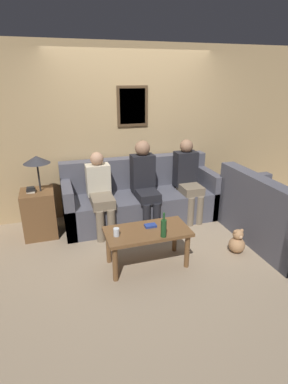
% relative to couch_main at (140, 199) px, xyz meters
% --- Properties ---
extents(ground_plane, '(16.00, 16.00, 0.00)m').
position_rel_couch_main_xyz_m(ground_plane, '(0.00, -0.50, -0.33)').
color(ground_plane, gray).
extents(wall_back, '(9.00, 0.08, 2.60)m').
position_rel_couch_main_xyz_m(wall_back, '(0.00, 0.44, 0.97)').
color(wall_back, tan).
rests_on(wall_back, ground_plane).
extents(couch_main, '(2.35, 0.83, 0.94)m').
position_rel_couch_main_xyz_m(couch_main, '(0.00, 0.00, 0.00)').
color(couch_main, '#4C4C56').
rests_on(couch_main, ground_plane).
extents(couch_side, '(0.83, 1.55, 0.94)m').
position_rel_couch_main_xyz_m(couch_side, '(1.49, -1.20, 0.00)').
color(couch_side, '#4C4C56').
rests_on(couch_side, ground_plane).
extents(coffee_table, '(0.98, 0.49, 0.47)m').
position_rel_couch_main_xyz_m(coffee_table, '(-0.29, -1.23, 0.06)').
color(coffee_table, brown).
rests_on(coffee_table, ground_plane).
extents(side_table_with_lamp, '(0.45, 0.44, 1.16)m').
position_rel_couch_main_xyz_m(side_table_with_lamp, '(-1.50, -0.09, 0.07)').
color(side_table_with_lamp, brown).
rests_on(side_table_with_lamp, ground_plane).
extents(wine_bottle, '(0.07, 0.07, 0.29)m').
position_rel_couch_main_xyz_m(wine_bottle, '(-0.16, -1.42, 0.25)').
color(wine_bottle, '#19421E').
rests_on(wine_bottle, coffee_table).
extents(drinking_glass, '(0.07, 0.07, 0.09)m').
position_rel_couch_main_xyz_m(drinking_glass, '(-0.66, -1.25, 0.18)').
color(drinking_glass, silver).
rests_on(drinking_glass, coffee_table).
extents(book_stack, '(0.14, 0.09, 0.03)m').
position_rel_couch_main_xyz_m(book_stack, '(-0.23, -1.16, 0.15)').
color(book_stack, navy).
rests_on(book_stack, coffee_table).
extents(person_left, '(0.34, 0.66, 1.13)m').
position_rel_couch_main_xyz_m(person_left, '(-0.65, -0.17, 0.29)').
color(person_left, '#756651').
rests_on(person_left, ground_plane).
extents(person_middle, '(0.34, 0.60, 1.26)m').
position_rel_couch_main_xyz_m(person_middle, '(0.02, -0.17, 0.36)').
color(person_middle, black).
rests_on(person_middle, ground_plane).
extents(person_right, '(0.34, 0.58, 1.23)m').
position_rel_couch_main_xyz_m(person_right, '(0.73, -0.15, 0.34)').
color(person_right, '#756651').
rests_on(person_right, ground_plane).
extents(teddy_bear, '(0.21, 0.21, 0.33)m').
position_rel_couch_main_xyz_m(teddy_bear, '(0.90, -1.32, -0.19)').
color(teddy_bear, '#A87A51').
rests_on(teddy_bear, ground_plane).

